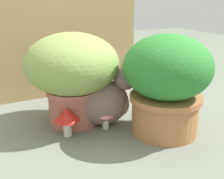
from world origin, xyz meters
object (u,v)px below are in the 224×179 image
Objects in this scene: cat at (105,100)px; mushroom_ornament_pink at (105,113)px; grass_planter at (72,71)px; mushroom_ornament_red at (67,116)px; leafy_planter at (167,81)px.

mushroom_ornament_pink is at bearing -112.93° from cat.
grass_planter reaches higher than mushroom_ornament_red.
mushroom_ornament_red is at bearing -170.41° from cat.
mushroom_ornament_red is (-0.08, -0.12, -0.16)m from grass_planter.
grass_planter is 0.20m from cat.
cat is 3.47× the size of mushroom_ornament_pink.
cat reaches higher than mushroom_ornament_pink.
leafy_planter is 0.45m from mushroom_ornament_red.
cat is (0.12, -0.09, -0.14)m from grass_planter.
grass_planter reaches higher than cat.
leafy_planter is at bearing -45.54° from cat.
mushroom_ornament_pink is (-0.02, -0.05, -0.05)m from cat.
cat is at bearing 67.07° from mushroom_ornament_pink.
leafy_planter reaches higher than grass_planter.
mushroom_ornament_pink is at bearing 144.86° from leafy_planter.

